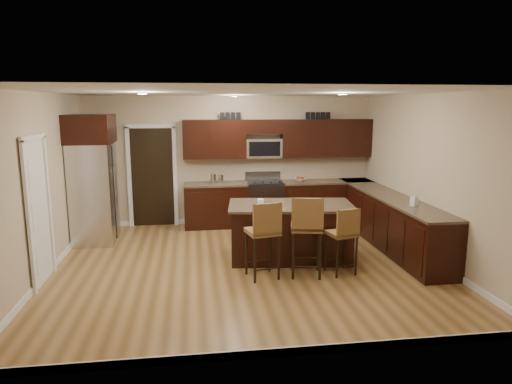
{
  "coord_description": "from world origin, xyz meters",
  "views": [
    {
      "loc": [
        -0.8,
        -6.89,
        2.51
      ],
      "look_at": [
        0.21,
        0.4,
        1.11
      ],
      "focal_mm": 32.0,
      "sensor_mm": 36.0,
      "label": 1
    }
  ],
  "objects": [
    {
      "name": "floor",
      "position": [
        0.0,
        0.0,
        0.0
      ],
      "size": [
        6.0,
        6.0,
        0.0
      ],
      "primitive_type": "plane",
      "color": "olive",
      "rests_on": "ground"
    },
    {
      "name": "ceiling",
      "position": [
        0.0,
        0.0,
        2.7
      ],
      "size": [
        6.0,
        6.0,
        0.0
      ],
      "primitive_type": "plane",
      "rotation": [
        3.14,
        0.0,
        0.0
      ],
      "color": "silver",
      "rests_on": "wall_back"
    },
    {
      "name": "wall_back",
      "position": [
        0.0,
        2.75,
        1.35
      ],
      "size": [
        6.0,
        0.0,
        6.0
      ],
      "primitive_type": "plane",
      "rotation": [
        1.57,
        0.0,
        0.0
      ],
      "color": "tan",
      "rests_on": "floor"
    },
    {
      "name": "wall_left",
      "position": [
        -3.0,
        0.0,
        1.35
      ],
      "size": [
        0.0,
        5.5,
        5.5
      ],
      "primitive_type": "plane",
      "rotation": [
        1.57,
        0.0,
        1.57
      ],
      "color": "tan",
      "rests_on": "floor"
    },
    {
      "name": "wall_right",
      "position": [
        3.0,
        0.0,
        1.35
      ],
      "size": [
        0.0,
        5.5,
        5.5
      ],
      "primitive_type": "plane",
      "rotation": [
        1.57,
        0.0,
        -1.57
      ],
      "color": "tan",
      "rests_on": "floor"
    },
    {
      "name": "base_cabinets",
      "position": [
        1.9,
        1.45,
        0.46
      ],
      "size": [
        4.02,
        3.96,
        0.92
      ],
      "color": "black",
      "rests_on": "floor"
    },
    {
      "name": "upper_cabinets",
      "position": [
        1.04,
        2.58,
        1.84
      ],
      "size": [
        4.0,
        0.33,
        0.8
      ],
      "color": "black",
      "rests_on": "wall_back"
    },
    {
      "name": "range",
      "position": [
        0.68,
        2.45,
        0.47
      ],
      "size": [
        0.76,
        0.64,
        1.11
      ],
      "color": "silver",
      "rests_on": "floor"
    },
    {
      "name": "microwave",
      "position": [
        0.68,
        2.6,
        1.62
      ],
      "size": [
        0.76,
        0.31,
        0.4
      ],
      "primitive_type": "cube",
      "color": "silver",
      "rests_on": "upper_cabinets"
    },
    {
      "name": "doorway",
      "position": [
        -1.65,
        2.73,
        1.03
      ],
      "size": [
        0.85,
        0.03,
        2.06
      ],
      "primitive_type": "cube",
      "color": "black",
      "rests_on": "floor"
    },
    {
      "name": "pantry_door",
      "position": [
        -2.98,
        -0.3,
        1.02
      ],
      "size": [
        0.03,
        0.8,
        2.04
      ],
      "primitive_type": "cube",
      "color": "white",
      "rests_on": "floor"
    },
    {
      "name": "letter_decor",
      "position": [
        0.9,
        2.58,
        2.29
      ],
      "size": [
        2.2,
        0.03,
        0.15
      ],
      "primitive_type": null,
      "color": "black",
      "rests_on": "upper_cabinets"
    },
    {
      "name": "island",
      "position": [
        0.77,
        0.23,
        0.43
      ],
      "size": [
        2.12,
        1.28,
        0.92
      ],
      "rotation": [
        0.0,
        0.0,
        -0.12
      ],
      "color": "black",
      "rests_on": "floor"
    },
    {
      "name": "stool_left",
      "position": [
        0.19,
        -0.61,
        0.72
      ],
      "size": [
        0.51,
        0.51,
        1.16
      ],
      "rotation": [
        0.0,
        0.0,
        0.21
      ],
      "color": "brown",
      "rests_on": "floor"
    },
    {
      "name": "stool_mid",
      "position": [
        0.82,
        -0.62,
        0.76
      ],
      "size": [
        0.53,
        0.53,
        1.22
      ],
      "rotation": [
        0.0,
        0.0,
        -0.2
      ],
      "color": "brown",
      "rests_on": "floor"
    },
    {
      "name": "stool_right",
      "position": [
        1.39,
        -0.61,
        0.64
      ],
      "size": [
        0.46,
        0.46,
        1.03
      ],
      "rotation": [
        0.0,
        0.0,
        0.24
      ],
      "color": "brown",
      "rests_on": "floor"
    },
    {
      "name": "refrigerator",
      "position": [
        -2.62,
        1.67,
        1.2
      ],
      "size": [
        0.79,
        0.98,
        2.35
      ],
      "color": "silver",
      "rests_on": "floor"
    },
    {
      "name": "floor_mat",
      "position": [
        1.1,
        1.55,
        0.01
      ],
      "size": [
        0.93,
        0.75,
        0.01
      ],
      "primitive_type": "cube",
      "rotation": [
        0.0,
        0.0,
        0.3
      ],
      "color": "brown",
      "rests_on": "floor"
    },
    {
      "name": "fruit_bowl",
      "position": [
        1.44,
        2.45,
        0.95
      ],
      "size": [
        0.34,
        0.34,
        0.06
      ],
      "primitive_type": "imported",
      "rotation": [
        0.0,
        0.0,
        -0.41
      ],
      "color": "silver",
      "rests_on": "base_cabinets"
    },
    {
      "name": "soap_bottle",
      "position": [
        2.7,
        -0.17,
        1.03
      ],
      "size": [
        0.13,
        0.13,
        0.22
      ],
      "primitive_type": "imported",
      "rotation": [
        0.0,
        0.0,
        0.37
      ],
      "color": "#B2B2B2",
      "rests_on": "base_cabinets"
    },
    {
      "name": "canister_tall",
      "position": [
        -0.39,
        2.45,
        1.02
      ],
      "size": [
        0.12,
        0.12,
        0.2
      ],
      "primitive_type": "cylinder",
      "color": "silver",
      "rests_on": "base_cabinets"
    },
    {
      "name": "canister_short",
      "position": [
        -0.24,
        2.45,
        1.01
      ],
      "size": [
        0.11,
        0.11,
        0.17
      ],
      "primitive_type": "cylinder",
      "color": "silver",
      "rests_on": "base_cabinets"
    },
    {
      "name": "island_jar",
      "position": [
        0.27,
        0.23,
        0.97
      ],
      "size": [
        0.1,
        0.1,
        0.1
      ],
      "primitive_type": "cylinder",
      "color": "white",
      "rests_on": "island"
    }
  ]
}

